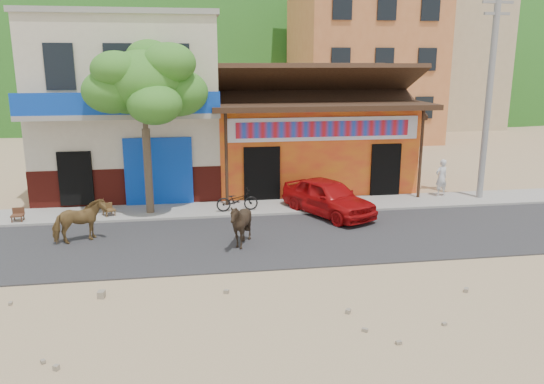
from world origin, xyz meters
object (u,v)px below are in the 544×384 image
at_px(cow_dark, 241,224).
at_px(cafe_chair_left, 17,209).
at_px(tree, 146,129).
at_px(cafe_chair_right, 109,205).
at_px(scooter, 237,200).
at_px(pedestrian, 441,178).
at_px(utility_pole, 489,95).
at_px(cow_tan, 80,221).
at_px(red_car, 328,197).

xyz_separation_m(cow_dark, cafe_chair_left, (-7.23, 3.45, -0.20)).
distance_m(tree, cafe_chair_right, 2.96).
height_order(scooter, cafe_chair_left, cafe_chair_left).
bearing_deg(cafe_chair_right, cafe_chair_left, 154.52).
distance_m(tree, pedestrian, 11.62).
bearing_deg(pedestrian, utility_pole, 147.46).
bearing_deg(cafe_chair_right, scooter, -30.77).
bearing_deg(pedestrian, tree, -10.46).
bearing_deg(cafe_chair_left, cow_dark, -27.78).
height_order(utility_pole, cafe_chair_right, utility_pole).
relative_size(cow_tan, cafe_chair_right, 1.94).
distance_m(tree, cow_tan, 4.10).
xyz_separation_m(scooter, pedestrian, (8.27, 0.96, 0.35)).
relative_size(scooter, cafe_chair_left, 1.84).
xyz_separation_m(utility_pole, cafe_chair_left, (-17.16, -0.62, -3.59)).
distance_m(cow_dark, cafe_chair_right, 5.64).
height_order(pedestrian, cafe_chair_left, pedestrian).
height_order(cow_dark, red_car, cow_dark).
relative_size(red_car, pedestrian, 2.58).
distance_m(cow_dark, scooter, 3.61).
bearing_deg(cafe_chair_left, cafe_chair_right, 2.07).
distance_m(utility_pole, red_car, 7.47).
relative_size(cow_tan, red_car, 0.40).
xyz_separation_m(cow_tan, scooter, (4.98, 2.44, -0.18)).
xyz_separation_m(cow_dark, red_car, (3.40, 2.86, -0.04)).
height_order(tree, cow_dark, tree).
relative_size(tree, cafe_chair_left, 7.31).
bearing_deg(cafe_chair_right, red_car, -35.89).
xyz_separation_m(pedestrian, cafe_chair_right, (-12.77, -0.88, -0.35)).
height_order(utility_pole, scooter, utility_pole).
bearing_deg(cow_dark, cow_tan, -129.38).
distance_m(cow_tan, pedestrian, 13.69).
bearing_deg(tree, scooter, -5.05).
bearing_deg(cow_dark, scooter, 150.76).
bearing_deg(scooter, tree, 80.80).
bearing_deg(cafe_chair_right, utility_pole, -28.20).
xyz_separation_m(tree, cow_dark, (2.88, -3.88, -2.39)).
bearing_deg(red_car, utility_pole, -16.68).
relative_size(cow_dark, pedestrian, 0.93).
xyz_separation_m(red_car, pedestrian, (5.10, 1.70, 0.17)).
xyz_separation_m(tree, utility_pole, (12.80, 0.20, 1.00)).
relative_size(utility_pole, pedestrian, 5.38).
bearing_deg(tree, cow_dark, -53.41).
xyz_separation_m(cow_tan, cow_dark, (4.76, -1.16, 0.04)).
bearing_deg(scooter, pedestrian, -87.56).
bearing_deg(cafe_chair_right, cow_tan, -130.64).
xyz_separation_m(tree, red_car, (6.27, -1.02, -2.43)).
height_order(cow_dark, cafe_chair_right, cow_dark).
distance_m(cow_tan, cow_dark, 4.90).
relative_size(utility_pole, cow_dark, 5.79).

